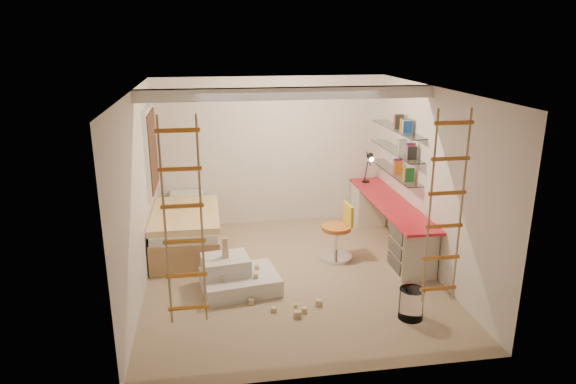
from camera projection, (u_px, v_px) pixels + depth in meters
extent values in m
plane|color=tan|center=(291.00, 276.00, 7.27)|extent=(4.50, 4.50, 0.00)
cube|color=white|center=(288.00, 94.00, 6.81)|extent=(4.00, 0.18, 0.16)
cube|color=white|center=(150.00, 151.00, 7.93)|extent=(0.06, 1.15, 1.35)
cube|color=#4C2D1E|center=(153.00, 151.00, 7.94)|extent=(0.02, 1.00, 1.20)
cylinder|color=white|center=(411.00, 304.00, 6.13)|extent=(0.30, 0.30, 0.38)
cube|color=red|center=(390.00, 203.00, 8.09)|extent=(0.55, 2.80, 0.04)
cube|color=beige|center=(368.00, 203.00, 9.24)|extent=(0.52, 0.55, 0.71)
cube|color=beige|center=(413.00, 250.00, 7.26)|extent=(0.52, 0.55, 0.71)
cube|color=#4C4742|center=(396.00, 234.00, 7.14)|extent=(0.02, 0.50, 0.18)
cube|color=#4C4742|center=(395.00, 249.00, 7.21)|extent=(0.02, 0.50, 0.18)
cube|color=#4C4742|center=(394.00, 263.00, 7.27)|extent=(0.02, 0.50, 0.18)
cube|color=white|center=(394.00, 172.00, 8.27)|extent=(0.25, 1.80, 0.01)
cube|color=white|center=(396.00, 151.00, 8.17)|extent=(0.25, 1.80, 0.01)
cube|color=white|center=(397.00, 129.00, 8.07)|extent=(0.25, 1.80, 0.01)
cube|color=#AD7F51|center=(187.00, 235.00, 8.14)|extent=(1.00, 2.00, 0.45)
cube|color=white|center=(186.00, 218.00, 8.06)|extent=(0.95, 1.95, 0.12)
cube|color=yellow|center=(185.00, 215.00, 7.88)|extent=(1.02, 1.60, 0.10)
cube|color=white|center=(187.00, 196.00, 8.78)|extent=(0.55, 0.35, 0.12)
cylinder|color=black|center=(366.00, 181.00, 9.16)|extent=(0.14, 0.14, 0.02)
cylinder|color=black|center=(366.00, 171.00, 9.10)|extent=(0.02, 0.15, 0.36)
cylinder|color=black|center=(368.00, 159.00, 8.94)|extent=(0.02, 0.27, 0.20)
cone|color=black|center=(371.00, 157.00, 8.81)|extent=(0.12, 0.14, 0.15)
cylinder|color=#FFEABF|center=(371.00, 160.00, 8.78)|extent=(0.08, 0.04, 0.08)
cylinder|color=#BD6624|center=(336.00, 228.00, 7.68)|extent=(0.48, 0.48, 0.06)
cube|color=gold|center=(348.00, 214.00, 7.66)|extent=(0.07, 0.34, 0.32)
cylinder|color=silver|center=(336.00, 242.00, 7.74)|extent=(0.06, 0.06, 0.45)
cylinder|color=silver|center=(336.00, 257.00, 7.82)|extent=(0.55, 0.55, 0.05)
cube|color=silver|center=(240.00, 281.00, 6.86)|extent=(1.10, 0.91, 0.22)
cube|color=silver|center=(226.00, 265.00, 6.84)|extent=(0.67, 0.58, 0.22)
cube|color=#CCB284|center=(225.00, 254.00, 6.80)|extent=(0.09, 0.09, 0.08)
cube|color=#CCB284|center=(225.00, 249.00, 6.78)|extent=(0.08, 0.08, 0.07)
cube|color=#CCB284|center=(225.00, 242.00, 6.75)|extent=(0.07, 0.07, 0.12)
cube|color=#CCB284|center=(256.00, 276.00, 6.71)|extent=(0.06, 0.06, 0.06)
cube|color=#CCB284|center=(257.00, 267.00, 6.96)|extent=(0.06, 0.06, 0.06)
cube|color=#CCB284|center=(222.00, 279.00, 6.61)|extent=(0.06, 0.06, 0.06)
cube|color=#CCB284|center=(274.00, 309.00, 6.31)|extent=(0.07, 0.07, 0.07)
cube|color=#CCB284|center=(251.00, 301.00, 6.49)|extent=(0.07, 0.07, 0.07)
cube|color=#CCB284|center=(319.00, 303.00, 6.47)|extent=(0.07, 0.07, 0.07)
cube|color=#CCB284|center=(296.00, 305.00, 6.40)|extent=(0.07, 0.07, 0.07)
cube|color=#CCB284|center=(304.00, 310.00, 6.30)|extent=(0.07, 0.07, 0.07)
cube|color=#CCB284|center=(297.00, 314.00, 6.19)|extent=(0.07, 0.07, 0.07)
cube|color=#1E722D|center=(395.00, 165.00, 8.24)|extent=(0.14, 0.46, 0.22)
cube|color=red|center=(396.00, 143.00, 8.13)|extent=(0.14, 0.46, 0.22)
cube|color=yellow|center=(398.00, 121.00, 8.03)|extent=(0.14, 0.58, 0.22)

